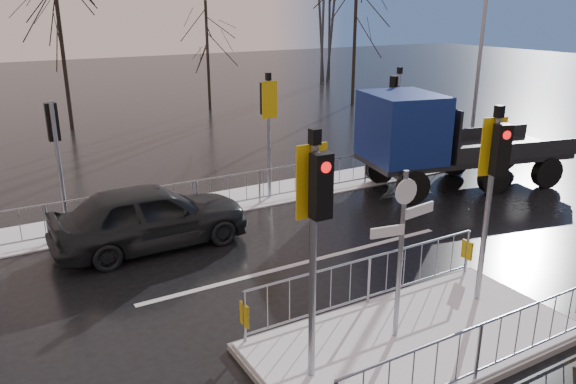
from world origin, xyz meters
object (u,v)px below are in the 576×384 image
car_far_lane (150,216)px  flatbed_truck (428,139)px  traffic_island (415,324)px  street_lamp_right (483,44)px

car_far_lane → flatbed_truck: flatbed_truck is taller
traffic_island → flatbed_truck: traffic_island is taller
traffic_island → street_lamp_right: bearing=38.7°
flatbed_truck → street_lamp_right: (4.24, 1.95, 2.70)m
traffic_island → car_far_lane: traffic_island is taller
car_far_lane → street_lamp_right: size_ratio=0.60×
traffic_island → flatbed_truck: (6.34, 6.54, 1.30)m
flatbed_truck → street_lamp_right: bearing=24.7°
car_far_lane → flatbed_truck: (9.12, 0.03, 0.87)m
traffic_island → street_lamp_right: 14.14m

